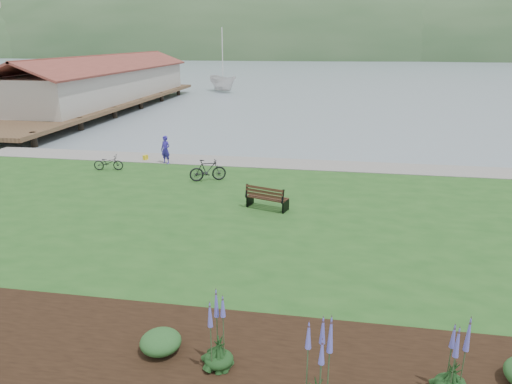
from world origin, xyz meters
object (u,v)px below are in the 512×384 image
at_px(bicycle_a, 108,163).
at_px(sailboat, 223,92).
at_px(park_bench, 266,197).
at_px(person, 165,147).

relative_size(bicycle_a, sailboat, 0.06).
distance_m(park_bench, person, 8.93).
height_order(park_bench, person, person).
height_order(park_bench, bicycle_a, park_bench).
xyz_separation_m(person, sailboat, (-6.13, 39.17, -1.31)).
bearing_deg(bicycle_a, person, -64.68).
distance_m(park_bench, bicycle_a, 10.01).
bearing_deg(person, bicycle_a, -128.70).
bearing_deg(park_bench, person, 154.49).
distance_m(park_bench, sailboat, 47.03).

